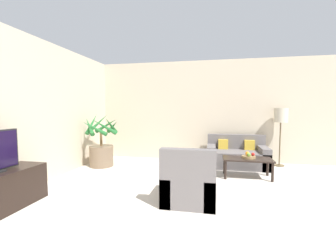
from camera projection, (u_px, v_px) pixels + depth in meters
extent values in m
cube|color=beige|center=(231.00, 111.00, 5.96)|extent=(8.79, 0.06, 2.70)
cube|color=beige|center=(14.00, 112.00, 3.65)|extent=(0.06, 7.75, 2.70)
cylinder|color=brown|center=(102.00, 156.00, 5.50)|extent=(0.57, 0.57, 0.51)
cylinder|color=brown|center=(101.00, 139.00, 5.47)|extent=(0.06, 0.06, 0.32)
cone|color=#23662D|center=(111.00, 125.00, 5.39)|extent=(0.10, 0.59, 0.45)
cone|color=#23662D|center=(113.00, 127.00, 5.61)|extent=(0.51, 0.51, 0.37)
cone|color=#23662D|center=(106.00, 125.00, 5.72)|extent=(0.61, 0.10, 0.41)
cone|color=#23662D|center=(98.00, 123.00, 5.64)|extent=(0.46, 0.46, 0.51)
cone|color=#23662D|center=(92.00, 124.00, 5.49)|extent=(0.10, 0.54, 0.52)
cone|color=#23662D|center=(89.00, 126.00, 5.30)|extent=(0.49, 0.49, 0.44)
cone|color=#23662D|center=(95.00, 128.00, 5.16)|extent=(0.63, 0.10, 0.36)
cone|color=#23662D|center=(104.00, 127.00, 5.22)|extent=(0.50, 0.50, 0.43)
cube|color=#605B5B|center=(237.00, 159.00, 5.45)|extent=(1.41, 0.83, 0.39)
cube|color=#605B5B|center=(236.00, 141.00, 5.75)|extent=(1.41, 0.16, 0.36)
cube|color=#605B5B|center=(211.00, 155.00, 5.57)|extent=(0.20, 0.83, 0.51)
cube|color=#605B5B|center=(263.00, 157.00, 5.33)|extent=(0.20, 0.83, 0.51)
cube|color=gold|center=(223.00, 144.00, 5.70)|extent=(0.24, 0.12, 0.24)
cube|color=gold|center=(249.00, 145.00, 5.58)|extent=(0.24, 0.12, 0.24)
cylinder|color=brown|center=(279.00, 165.00, 5.55)|extent=(0.24, 0.24, 0.03)
cylinder|color=brown|center=(280.00, 144.00, 5.51)|extent=(0.03, 0.03, 1.05)
cylinder|color=beige|center=(281.00, 115.00, 5.45)|extent=(0.32, 0.32, 0.35)
cylinder|color=black|center=(225.00, 170.00, 4.49)|extent=(0.05, 0.05, 0.37)
cylinder|color=black|center=(273.00, 172.00, 4.31)|extent=(0.05, 0.05, 0.37)
cylinder|color=black|center=(224.00, 165.00, 4.89)|extent=(0.05, 0.05, 0.37)
cylinder|color=black|center=(268.00, 167.00, 4.71)|extent=(0.05, 0.05, 0.37)
cube|color=black|center=(247.00, 159.00, 4.58)|extent=(0.97, 0.50, 0.03)
cylinder|color=#997A4C|center=(249.00, 157.00, 4.59)|extent=(0.27, 0.27, 0.05)
sphere|color=red|center=(253.00, 154.00, 4.59)|extent=(0.07, 0.07, 0.07)
sphere|color=olive|center=(249.00, 155.00, 4.52)|extent=(0.08, 0.08, 0.08)
sphere|color=orange|center=(247.00, 153.00, 4.64)|extent=(0.08, 0.08, 0.08)
cube|color=#605B5B|center=(190.00, 187.00, 3.41)|extent=(0.77, 0.77, 0.43)
cube|color=#605B5B|center=(188.00, 164.00, 3.08)|extent=(0.77, 0.16, 0.43)
cube|color=#605B5B|center=(170.00, 183.00, 3.47)|extent=(0.16, 0.77, 0.53)
cube|color=#605B5B|center=(210.00, 185.00, 3.35)|extent=(0.16, 0.77, 0.53)
cube|color=#605B5B|center=(197.00, 174.00, 4.18)|extent=(0.57, 0.54, 0.40)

